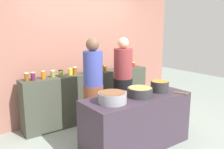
{
  "coord_description": "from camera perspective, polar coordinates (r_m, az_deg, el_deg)",
  "views": [
    {
      "loc": [
        -2.33,
        -2.88,
        1.86
      ],
      "look_at": [
        0.0,
        0.35,
        1.05
      ],
      "focal_mm": 37.94,
      "sensor_mm": 36.0,
      "label": 1
    }
  ],
  "objects": [
    {
      "name": "cooking_pot_right",
      "position": [
        3.91,
        11.4,
        -2.82
      ],
      "size": [
        0.29,
        0.29,
        0.17
      ],
      "color": "#2D2D2D",
      "rests_on": "prep_table"
    },
    {
      "name": "preserve_jar_4",
      "position": [
        4.43,
        -12.23,
        0.33
      ],
      "size": [
        0.09,
        0.09,
        0.12
      ],
      "color": "olive",
      "rests_on": "display_shelf"
    },
    {
      "name": "preserve_jar_2",
      "position": [
        4.28,
        -16.26,
        -0.06
      ],
      "size": [
        0.07,
        0.07,
        0.14
      ],
      "color": "orange",
      "rests_on": "display_shelf"
    },
    {
      "name": "cooking_pot_center",
      "position": [
        3.6,
        6.73,
        -4.23
      ],
      "size": [
        0.38,
        0.38,
        0.14
      ],
      "color": "#2D2D2D",
      "rests_on": "prep_table"
    },
    {
      "name": "cook_with_tongs",
      "position": [
        3.93,
        -4.51,
        -4.59
      ],
      "size": [
        0.33,
        0.33,
        1.69
      ],
      "color": "brown",
      "rests_on": "ground"
    },
    {
      "name": "preserve_jar_1",
      "position": [
        4.22,
        -18.53,
        -0.41
      ],
      "size": [
        0.08,
        0.08,
        0.14
      ],
      "color": "#561748",
      "rests_on": "display_shelf"
    },
    {
      "name": "preserve_jar_13",
      "position": [
        5.42,
        5.13,
        2.49
      ],
      "size": [
        0.09,
        0.09,
        0.1
      ],
      "color": "red",
      "rests_on": "display_shelf"
    },
    {
      "name": "preserve_jar_0",
      "position": [
        4.21,
        -19.89,
        -0.54
      ],
      "size": [
        0.08,
        0.08,
        0.14
      ],
      "color": "brown",
      "rests_on": "display_shelf"
    },
    {
      "name": "preserve_jar_3",
      "position": [
        4.4,
        -14.09,
        0.21
      ],
      "size": [
        0.08,
        0.08,
        0.12
      ],
      "color": "olive",
      "rests_on": "display_shelf"
    },
    {
      "name": "preserve_jar_8",
      "position": [
        4.76,
        -5.08,
        1.43
      ],
      "size": [
        0.07,
        0.07,
        0.13
      ],
      "color": "#983924",
      "rests_on": "display_shelf"
    },
    {
      "name": "display_shelf",
      "position": [
        4.81,
        -5.26,
        -5.19
      ],
      "size": [
        2.7,
        0.36,
        0.96
      ],
      "primitive_type": "cube",
      "color": "#3C3F33",
      "rests_on": "ground"
    },
    {
      "name": "prep_table",
      "position": [
        3.76,
        5.92,
        -11.21
      ],
      "size": [
        1.7,
        0.7,
        0.82
      ],
      "primitive_type": "cube",
      "color": "#382C39",
      "rests_on": "ground"
    },
    {
      "name": "preserve_jar_5",
      "position": [
        4.54,
        -10.01,
        0.7
      ],
      "size": [
        0.09,
        0.09,
        0.12
      ],
      "color": "yellow",
      "rests_on": "display_shelf"
    },
    {
      "name": "storefront_wall",
      "position": [
        4.93,
        -7.57,
        7.22
      ],
      "size": [
        4.8,
        0.12,
        3.0
      ],
      "primitive_type": "cube",
      "color": "#955F51",
      "rests_on": "ground"
    },
    {
      "name": "preserve_jar_11",
      "position": [
        5.14,
        3.08,
        2.03
      ],
      "size": [
        0.07,
        0.07,
        0.1
      ],
      "color": "gold",
      "rests_on": "display_shelf"
    },
    {
      "name": "preserve_jar_10",
      "position": [
        4.86,
        -1.75,
        1.48
      ],
      "size": [
        0.08,
        0.08,
        0.1
      ],
      "color": "#CA7608",
      "rests_on": "display_shelf"
    },
    {
      "name": "preserve_jar_7",
      "position": [
        4.57,
        -6.35,
        0.84
      ],
      "size": [
        0.07,
        0.07,
        0.11
      ],
      "color": "#44185D",
      "rests_on": "display_shelf"
    },
    {
      "name": "cook_in_cap",
      "position": [
        4.48,
        2.64,
        -2.78
      ],
      "size": [
        0.36,
        0.36,
        1.67
      ],
      "color": "black",
      "rests_on": "ground"
    },
    {
      "name": "wooden_spoon",
      "position": [
        3.9,
        16.18,
        -4.26
      ],
      "size": [
        0.13,
        0.21,
        0.02
      ],
      "primitive_type": "cylinder",
      "rotation": [
        1.57,
        0.0,
        3.65
      ],
      "color": "#9E703D",
      "rests_on": "prep_table"
    },
    {
      "name": "preserve_jar_12",
      "position": [
        5.34,
        4.25,
        2.42
      ],
      "size": [
        0.08,
        0.08,
        0.11
      ],
      "color": "#D25C1A",
      "rests_on": "display_shelf"
    },
    {
      "name": "ground",
      "position": [
        4.14,
        2.94,
        -15.19
      ],
      "size": [
        12.0,
        12.0,
        0.0
      ],
      "primitive_type": "plane",
      "color": "gray"
    },
    {
      "name": "cooking_pot_left",
      "position": [
        3.28,
        0.11,
        -5.59
      ],
      "size": [
        0.4,
        0.4,
        0.15
      ],
      "color": "gray",
      "rests_on": "prep_table"
    },
    {
      "name": "preserve_jar_9",
      "position": [
        4.77,
        -2.4,
        1.51
      ],
      "size": [
        0.07,
        0.07,
        0.14
      ],
      "color": "#953F18",
      "rests_on": "display_shelf"
    },
    {
      "name": "preserve_jar_6",
      "position": [
        4.57,
        -8.94,
        0.95
      ],
      "size": [
        0.09,
        0.09,
        0.14
      ],
      "color": "#8C4C13",
      "rests_on": "display_shelf"
    }
  ]
}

